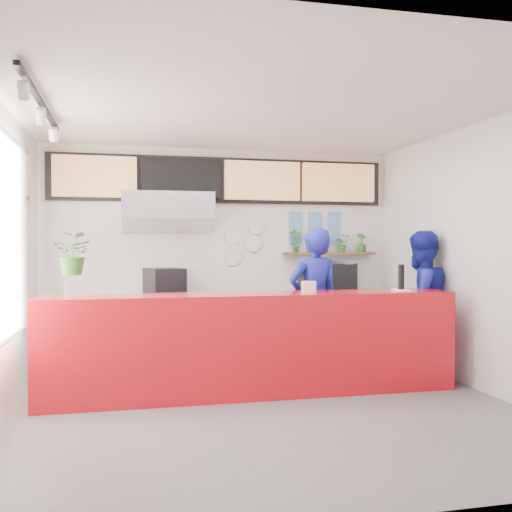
{
  "coord_description": "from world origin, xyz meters",
  "views": [
    {
      "loc": [
        -1.32,
        -5.61,
        1.62
      ],
      "look_at": [
        0.1,
        0.7,
        1.5
      ],
      "focal_mm": 40.0,
      "sensor_mm": 36.0,
      "label": 1
    }
  ],
  "objects_px": {
    "espresso_machine": "(327,279)",
    "panini_oven": "(165,283)",
    "pepper_mill": "(401,277)",
    "staff_center": "(314,303)",
    "service_counter": "(253,344)",
    "staff_right": "(420,303)"
  },
  "relations": [
    {
      "from": "panini_oven",
      "to": "staff_center",
      "type": "bearing_deg",
      "value": -55.66
    },
    {
      "from": "service_counter",
      "to": "staff_center",
      "type": "height_order",
      "value": "staff_center"
    },
    {
      "from": "staff_center",
      "to": "service_counter",
      "type": "bearing_deg",
      "value": 21.34
    },
    {
      "from": "panini_oven",
      "to": "staff_right",
      "type": "distance_m",
      "value": 3.36
    },
    {
      "from": "espresso_machine",
      "to": "staff_center",
      "type": "distance_m",
      "value": 1.4
    },
    {
      "from": "service_counter",
      "to": "staff_right",
      "type": "xyz_separation_m",
      "value": [
        2.25,
        0.47,
        0.35
      ]
    },
    {
      "from": "service_counter",
      "to": "staff_center",
      "type": "relative_size",
      "value": 2.45
    },
    {
      "from": "panini_oven",
      "to": "staff_center",
      "type": "distance_m",
      "value": 2.13
    },
    {
      "from": "service_counter",
      "to": "panini_oven",
      "type": "xyz_separation_m",
      "value": [
        -0.84,
        1.8,
        0.55
      ]
    },
    {
      "from": "panini_oven",
      "to": "staff_right",
      "type": "bearing_deg",
      "value": -43.02
    },
    {
      "from": "staff_right",
      "to": "pepper_mill",
      "type": "relative_size",
      "value": 6.29
    },
    {
      "from": "service_counter",
      "to": "panini_oven",
      "type": "relative_size",
      "value": 9.88
    },
    {
      "from": "pepper_mill",
      "to": "panini_oven",
      "type": "bearing_deg",
      "value": 144.92
    },
    {
      "from": "espresso_machine",
      "to": "pepper_mill",
      "type": "height_order",
      "value": "pepper_mill"
    },
    {
      "from": "staff_center",
      "to": "staff_right",
      "type": "height_order",
      "value": "staff_center"
    },
    {
      "from": "panini_oven",
      "to": "staff_right",
      "type": "xyz_separation_m",
      "value": [
        3.08,
        -1.33,
        -0.2
      ]
    },
    {
      "from": "espresso_machine",
      "to": "staff_right",
      "type": "height_order",
      "value": "staff_right"
    },
    {
      "from": "staff_center",
      "to": "pepper_mill",
      "type": "xyz_separation_m",
      "value": [
        0.86,
        -0.56,
        0.34
      ]
    },
    {
      "from": "panini_oven",
      "to": "staff_right",
      "type": "height_order",
      "value": "staff_right"
    },
    {
      "from": "panini_oven",
      "to": "espresso_machine",
      "type": "bearing_deg",
      "value": -19.76
    },
    {
      "from": "espresso_machine",
      "to": "panini_oven",
      "type": "bearing_deg",
      "value": 155.21
    },
    {
      "from": "staff_right",
      "to": "staff_center",
      "type": "bearing_deg",
      "value": -17.56
    }
  ]
}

